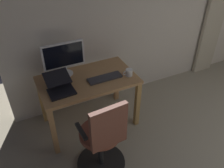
% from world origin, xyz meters
% --- Properties ---
extents(curtain_right_panel, '(0.40, 0.06, 2.29)m').
position_xyz_m(curtain_right_panel, '(-0.46, -2.66, 1.14)').
color(curtain_right_panel, beige).
rests_on(curtain_right_panel, ground).
extents(desk, '(1.20, 0.70, 0.74)m').
position_xyz_m(desk, '(1.97, -2.27, 0.63)').
color(desk, '#B5834F').
rests_on(desk, ground).
extents(office_chair, '(0.56, 0.56, 1.04)m').
position_xyz_m(office_chair, '(2.11, -1.49, 0.48)').
color(office_chair, black).
rests_on(office_chair, ground).
extents(computer_monitor, '(0.52, 0.18, 0.43)m').
position_xyz_m(computer_monitor, '(2.17, -2.50, 0.99)').
color(computer_monitor, white).
rests_on(computer_monitor, desk).
extents(computer_keyboard, '(0.43, 0.13, 0.02)m').
position_xyz_m(computer_keyboard, '(1.77, -2.18, 0.75)').
color(computer_keyboard, '#333338').
rests_on(computer_keyboard, desk).
extents(laptop, '(0.30, 0.36, 0.17)m').
position_xyz_m(laptop, '(2.33, -2.18, 0.79)').
color(laptop, black).
rests_on(laptop, desk).
extents(computer_mouse, '(0.06, 0.10, 0.04)m').
position_xyz_m(computer_mouse, '(2.38, -2.38, 0.76)').
color(computer_mouse, '#B7BCC1').
rests_on(computer_mouse, desk).
extents(mug_coffee, '(0.13, 0.09, 0.09)m').
position_xyz_m(mug_coffee, '(1.47, -2.11, 0.78)').
color(mug_coffee, white).
rests_on(mug_coffee, desk).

